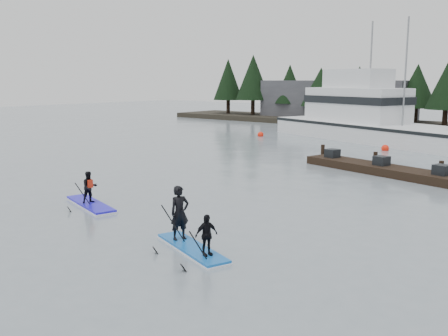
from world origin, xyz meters
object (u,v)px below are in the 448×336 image
Objects in this scene: paddleboard_duo at (190,229)px; fishing_boat_large at (371,130)px; paddleboard_solo at (90,195)px; floating_dock at (414,175)px.

fishing_boat_large is at bearing 123.07° from paddleboard_duo.
paddleboard_solo is 1.04× the size of paddleboard_duo.
paddleboard_duo is at bearing -81.41° from floating_dock.
fishing_boat_large is 6.19× the size of paddleboard_duo.
paddleboard_duo reaches higher than floating_dock.
paddleboard_solo is at bearing -171.18° from paddleboard_duo.
floating_dock is 3.84× the size of paddleboard_solo.
fishing_boat_large reaches higher than floating_dock.
fishing_boat_large is at bearing 106.46° from paddleboard_solo.
fishing_boat_large is 31.03m from paddleboard_duo.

